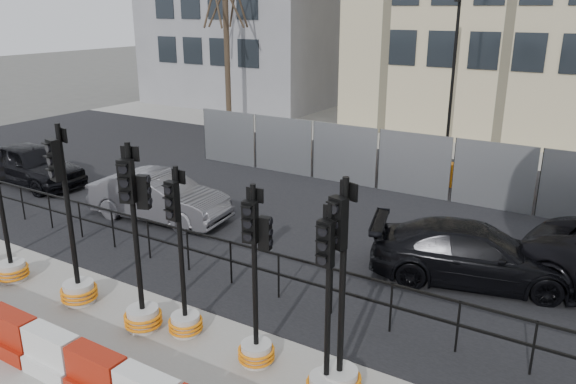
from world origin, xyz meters
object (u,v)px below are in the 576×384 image
Objects in this scene: traffic_signal_h at (326,361)px; car_a at (32,164)px; car_c at (474,254)px; traffic_signal_d at (141,288)px.

car_a is at bearing 163.78° from traffic_signal_h.
car_a is 14.27m from car_c.
car_a is (-9.63, 4.50, -0.14)m from traffic_signal_d.
traffic_signal_d is 3.76m from traffic_signal_h.
traffic_signal_h is (3.75, 0.06, -0.19)m from traffic_signal_d.
traffic_signal_h is at bearing 154.31° from car_c.
car_a is (-13.38, 4.44, 0.05)m from traffic_signal_h.
traffic_signal_d is 0.75× the size of car_c.
car_c is (14.26, 0.64, -0.06)m from car_a.
traffic_signal_h is at bearing -105.71° from car_a.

